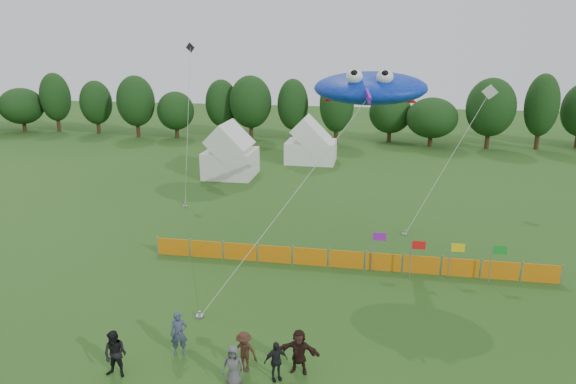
% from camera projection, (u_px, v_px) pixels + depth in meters
% --- Properties ---
extents(ground, '(160.00, 160.00, 0.00)m').
position_uv_depth(ground, '(261.00, 365.00, 19.77)').
color(ground, '#234C16').
rests_on(ground, ground).
extents(treeline, '(104.57, 8.78, 8.36)m').
position_uv_depth(treeline, '(359.00, 109.00, 60.68)').
color(treeline, '#382314').
rests_on(treeline, ground).
extents(tent_left, '(4.47, 4.47, 3.94)m').
position_uv_depth(tent_left, '(230.00, 155.00, 46.57)').
color(tent_left, white).
rests_on(tent_left, ground).
extents(tent_right, '(5.01, 4.01, 3.54)m').
position_uv_depth(tent_right, '(311.00, 145.00, 51.98)').
color(tent_right, white).
rests_on(tent_right, ground).
extents(barrier_fence, '(21.90, 0.06, 1.00)m').
position_uv_depth(barrier_fence, '(346.00, 259.00, 28.03)').
color(barrier_fence, '#CC6F0B').
rests_on(barrier_fence, ground).
extents(flag_row, '(6.73, 0.64, 2.21)m').
position_uv_depth(flag_row, '(433.00, 252.00, 26.63)').
color(flag_row, gray).
rests_on(flag_row, ground).
extents(spectator_a, '(0.79, 0.66, 1.84)m').
position_uv_depth(spectator_a, '(179.00, 334.00, 20.20)').
color(spectator_a, '#343B56').
rests_on(spectator_a, ground).
extents(spectator_b, '(0.91, 0.71, 1.85)m').
position_uv_depth(spectator_b, '(115.00, 354.00, 18.85)').
color(spectator_b, black).
rests_on(spectator_b, ground).
extents(spectator_c, '(1.13, 0.76, 1.63)m').
position_uv_depth(spectator_c, '(244.00, 352.00, 19.20)').
color(spectator_c, '#372016').
rests_on(spectator_c, ground).
extents(spectator_d, '(0.98, 0.80, 1.56)m').
position_uv_depth(spectator_d, '(276.00, 361.00, 18.70)').
color(spectator_d, black).
rests_on(spectator_d, ground).
extents(spectator_e, '(0.82, 0.57, 1.60)m').
position_uv_depth(spectator_e, '(233.00, 366.00, 18.38)').
color(spectator_e, '#4C4B50').
rests_on(spectator_e, ground).
extents(spectator_f, '(1.67, 0.64, 1.77)m').
position_uv_depth(spectator_f, '(299.00, 351.00, 19.11)').
color(spectator_f, black).
rests_on(spectator_f, ground).
extents(stingray_kite, '(10.58, 16.55, 10.68)m').
position_uv_depth(stingray_kite, '(370.00, 88.00, 27.51)').
color(stingray_kite, '#0E36D3').
rests_on(stingray_kite, ground).
extents(small_kite_white, '(6.95, 10.39, 8.80)m').
position_uv_depth(small_kite_white, '(467.00, 130.00, 37.16)').
color(small_kite_white, white).
rests_on(small_kite_white, ground).
extents(small_kite_dark, '(2.17, 7.40, 11.83)m').
position_uv_depth(small_kite_dark, '(188.00, 111.00, 40.60)').
color(small_kite_dark, black).
rests_on(small_kite_dark, ground).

